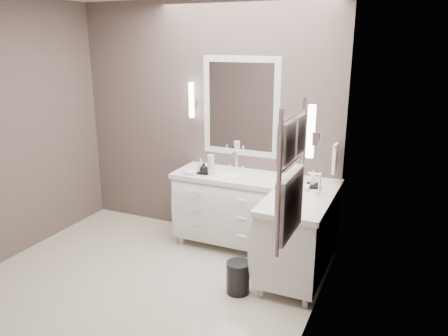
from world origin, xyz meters
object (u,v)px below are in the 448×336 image
at_px(vanity_right, 300,229).
at_px(towel_ladder, 291,182).
at_px(waste_bin, 238,277).
at_px(vanity_back, 231,205).

distance_m(vanity_right, towel_ladder, 1.60).
bearing_deg(waste_bin, vanity_back, 116.95).
bearing_deg(vanity_right, waste_bin, -127.20).
bearing_deg(waste_bin, towel_ladder, -48.69).
bearing_deg(towel_ladder, waste_bin, 131.31).
bearing_deg(vanity_right, vanity_back, 159.62).
height_order(vanity_right, waste_bin, vanity_right).
bearing_deg(vanity_back, waste_bin, -63.05).
distance_m(vanity_back, vanity_right, 0.93).
distance_m(vanity_back, towel_ladder, 2.16).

